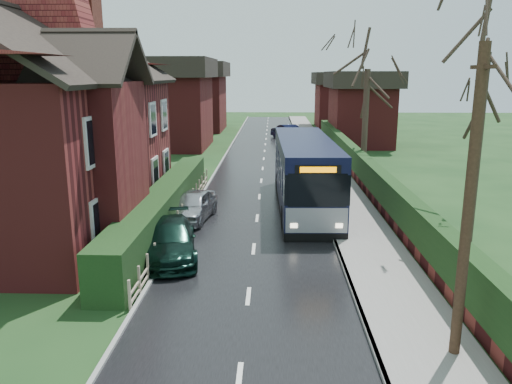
{
  "coord_description": "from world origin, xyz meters",
  "views": [
    {
      "loc": [
        0.67,
        -15.27,
        6.25
      ],
      "look_at": [
        0.04,
        3.53,
        1.8
      ],
      "focal_mm": 35.0,
      "sensor_mm": 36.0,
      "label": 1
    }
  ],
  "objects_px": {
    "car_green": "(169,240)",
    "car_silver": "(193,205)",
    "brick_house": "(41,122)",
    "bus_stop_sign": "(340,188)",
    "bus": "(305,174)",
    "telegraph_pole": "(468,209)"
  },
  "relations": [
    {
      "from": "bus",
      "to": "car_silver",
      "type": "relative_size",
      "value": 2.88
    },
    {
      "from": "car_green",
      "to": "bus_stop_sign",
      "type": "xyz_separation_m",
      "value": [
        6.24,
        2.9,
        1.24
      ]
    },
    {
      "from": "brick_house",
      "to": "bus",
      "type": "height_order",
      "value": "brick_house"
    },
    {
      "from": "brick_house",
      "to": "car_green",
      "type": "bearing_deg",
      "value": -32.16
    },
    {
      "from": "brick_house",
      "to": "car_silver",
      "type": "bearing_deg",
      "value": 9.44
    },
    {
      "from": "bus",
      "to": "brick_house",
      "type": "bearing_deg",
      "value": -164.41
    },
    {
      "from": "car_silver",
      "to": "telegraph_pole",
      "type": "height_order",
      "value": "telegraph_pole"
    },
    {
      "from": "car_green",
      "to": "telegraph_pole",
      "type": "bearing_deg",
      "value": -50.07
    },
    {
      "from": "brick_house",
      "to": "bus",
      "type": "xyz_separation_m",
      "value": [
        10.94,
        3.38,
        -2.75
      ]
    },
    {
      "from": "bus_stop_sign",
      "to": "car_silver",
      "type": "bearing_deg",
      "value": 148.07
    },
    {
      "from": "brick_house",
      "to": "bus_stop_sign",
      "type": "distance_m",
      "value": 12.35
    },
    {
      "from": "bus_stop_sign",
      "to": "bus",
      "type": "bearing_deg",
      "value": 89.36
    },
    {
      "from": "brick_house",
      "to": "bus_stop_sign",
      "type": "bearing_deg",
      "value": -3.62
    },
    {
      "from": "car_green",
      "to": "car_silver",
      "type": "bearing_deg",
      "value": 77.11
    },
    {
      "from": "telegraph_pole",
      "to": "car_silver",
      "type": "bearing_deg",
      "value": 119.2
    },
    {
      "from": "car_silver",
      "to": "car_green",
      "type": "height_order",
      "value": "same"
    },
    {
      "from": "brick_house",
      "to": "bus_stop_sign",
      "type": "xyz_separation_m",
      "value": [
        12.07,
        -0.76,
        -2.49
      ]
    },
    {
      "from": "car_silver",
      "to": "brick_house",
      "type": "bearing_deg",
      "value": -162.61
    },
    {
      "from": "bus",
      "to": "telegraph_pole",
      "type": "xyz_separation_m",
      "value": [
        2.6,
        -13.15,
        1.86
      ]
    },
    {
      "from": "car_green",
      "to": "bus_stop_sign",
      "type": "height_order",
      "value": "bus_stop_sign"
    },
    {
      "from": "brick_house",
      "to": "bus_stop_sign",
      "type": "relative_size",
      "value": 5.1
    },
    {
      "from": "brick_house",
      "to": "bus",
      "type": "bearing_deg",
      "value": 17.15
    }
  ]
}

